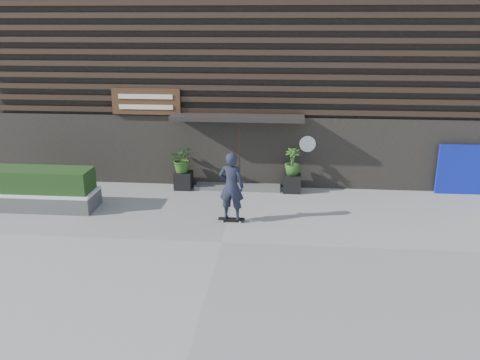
# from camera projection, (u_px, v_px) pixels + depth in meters

# --- Properties ---
(ground) EXTENTS (80.00, 80.00, 0.00)m
(ground) POSITION_uv_depth(u_px,v_px,m) (222.00, 242.00, 13.38)
(ground) COLOR #9B9893
(ground) RESTS_ON ground
(entrance_step) EXTENTS (3.00, 0.80, 0.12)m
(entrance_step) POSITION_uv_depth(u_px,v_px,m) (238.00, 187.00, 17.73)
(entrance_step) COLOR #535350
(entrance_step) RESTS_ON ground
(planter_pot_left) EXTENTS (0.60, 0.60, 0.60)m
(planter_pot_left) POSITION_uv_depth(u_px,v_px,m) (184.00, 180.00, 17.64)
(planter_pot_left) COLOR black
(planter_pot_left) RESTS_ON ground
(bamboo_left) EXTENTS (0.86, 0.75, 0.96)m
(bamboo_left) POSITION_uv_depth(u_px,v_px,m) (183.00, 159.00, 17.40)
(bamboo_left) COLOR #2D591E
(bamboo_left) RESTS_ON planter_pot_left
(planter_pot_right) EXTENTS (0.60, 0.60, 0.60)m
(planter_pot_right) POSITION_uv_depth(u_px,v_px,m) (292.00, 183.00, 17.31)
(planter_pot_right) COLOR black
(planter_pot_right) RESTS_ON ground
(bamboo_right) EXTENTS (0.54, 0.54, 0.96)m
(bamboo_right) POSITION_uv_depth(u_px,v_px,m) (293.00, 162.00, 17.08)
(bamboo_right) COLOR #2D591E
(bamboo_right) RESTS_ON planter_pot_right
(raised_bed) EXTENTS (3.50, 1.20, 0.50)m
(raised_bed) POSITION_uv_depth(u_px,v_px,m) (41.00, 200.00, 15.83)
(raised_bed) COLOR #4A4A48
(raised_bed) RESTS_ON ground
(snow_layer) EXTENTS (3.50, 1.20, 0.08)m
(snow_layer) POSITION_uv_depth(u_px,v_px,m) (40.00, 191.00, 15.74)
(snow_layer) COLOR white
(snow_layer) RESTS_ON raised_bed
(hedge) EXTENTS (3.30, 1.00, 0.70)m
(hedge) POSITION_uv_depth(u_px,v_px,m) (39.00, 180.00, 15.63)
(hedge) COLOR #1A3814
(hedge) RESTS_ON snow_layer
(blue_tarp) EXTENTS (1.83, 0.13, 1.72)m
(blue_tarp) POSITION_uv_depth(u_px,v_px,m) (465.00, 170.00, 16.93)
(blue_tarp) COLOR #0C17A3
(blue_tarp) RESTS_ON ground
(building) EXTENTS (18.00, 11.00, 8.00)m
(building) POSITION_uv_depth(u_px,v_px,m) (249.00, 62.00, 21.64)
(building) COLOR black
(building) RESTS_ON ground
(skateboarder) EXTENTS (0.78, 0.56, 2.10)m
(skateboarder) POSITION_uv_depth(u_px,v_px,m) (231.00, 186.00, 14.46)
(skateboarder) COLOR black
(skateboarder) RESTS_ON ground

